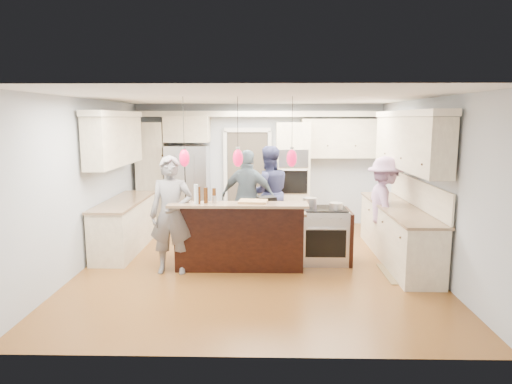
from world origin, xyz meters
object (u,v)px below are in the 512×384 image
island_range (325,235)px  person_bar_end (171,215)px  person_far_left (268,193)px  refrigerator (188,186)px  kitchen_island (241,234)px

island_range → person_bar_end: (-2.44, -0.60, 0.46)m
island_range → person_far_left: person_far_left is taller
person_far_left → island_range: bearing=110.5°
refrigerator → island_range: bearing=-42.6°
island_range → person_far_left: (-0.95, 1.45, 0.47)m
person_bar_end → refrigerator: bearing=95.5°
island_range → person_bar_end: person_bar_end is taller
person_far_left → person_bar_end: bearing=41.2°
person_bar_end → person_far_left: bearing=54.4°
refrigerator → kitchen_island: bearing=-63.1°
person_bar_end → person_far_left: size_ratio=0.98×
refrigerator → person_far_left: 2.05m
island_range → person_far_left: size_ratio=0.50×
kitchen_island → person_far_left: person_far_left is taller
island_range → person_bar_end: bearing=-166.2°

